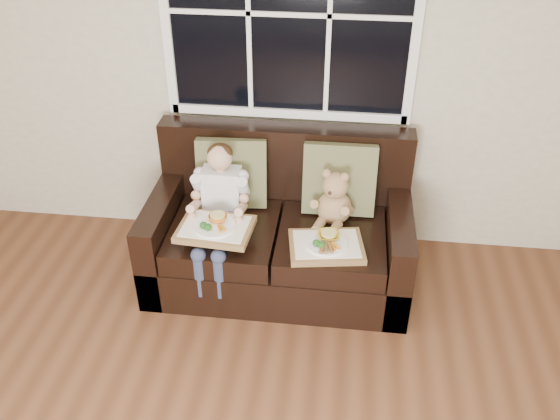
# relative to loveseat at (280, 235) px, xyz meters

# --- Properties ---
(room_walls) EXTENTS (4.52, 5.02, 2.71)m
(room_walls) POSITION_rel_loveseat_xyz_m (-0.09, -2.02, 1.28)
(room_walls) COLOR beige
(room_walls) RESTS_ON ground
(window_back) EXTENTS (1.62, 0.04, 1.37)m
(window_back) POSITION_rel_loveseat_xyz_m (-0.00, 0.46, 1.34)
(window_back) COLOR black
(window_back) RESTS_ON room_walls
(loveseat) EXTENTS (1.70, 0.92, 0.96)m
(loveseat) POSITION_rel_loveseat_xyz_m (0.00, 0.00, 0.00)
(loveseat) COLOR black
(loveseat) RESTS_ON ground
(pillow_left) EXTENTS (0.48, 0.26, 0.48)m
(pillow_left) POSITION_rel_loveseat_xyz_m (-0.34, 0.15, 0.37)
(pillow_left) COLOR #696B42
(pillow_left) RESTS_ON loveseat
(pillow_right) EXTENTS (0.48, 0.22, 0.49)m
(pillow_right) POSITION_rel_loveseat_xyz_m (0.37, 0.15, 0.38)
(pillow_right) COLOR #696B42
(pillow_right) RESTS_ON loveseat
(child) EXTENTS (0.36, 0.59, 0.81)m
(child) POSITION_rel_loveseat_xyz_m (-0.37, -0.12, 0.32)
(child) COLOR silver
(child) RESTS_ON loveseat
(teddy_bear) EXTENTS (0.27, 0.32, 0.40)m
(teddy_bear) POSITION_rel_loveseat_xyz_m (0.35, -0.00, 0.30)
(teddy_bear) COLOR tan
(teddy_bear) RESTS_ON loveseat
(tray_left) EXTENTS (0.47, 0.37, 0.10)m
(tray_left) POSITION_rel_loveseat_xyz_m (-0.36, -0.33, 0.27)
(tray_left) COLOR olive
(tray_left) RESTS_ON child
(tray_right) EXTENTS (0.50, 0.41, 0.10)m
(tray_right) POSITION_rel_loveseat_xyz_m (0.32, -0.30, 0.17)
(tray_right) COLOR olive
(tray_right) RESTS_ON loveseat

